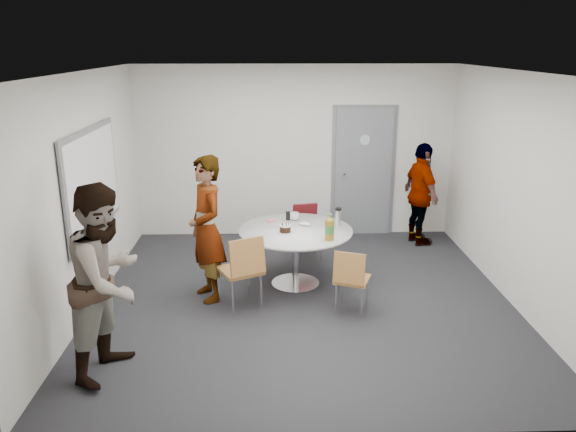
{
  "coord_description": "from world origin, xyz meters",
  "views": [
    {
      "loc": [
        -0.38,
        -6.25,
        3.0
      ],
      "look_at": [
        -0.17,
        0.25,
        0.99
      ],
      "focal_mm": 35.0,
      "sensor_mm": 36.0,
      "label": 1
    }
  ],
  "objects_px": {
    "table": "(298,237)",
    "person_right": "(421,194)",
    "chair_near_left": "(243,266)",
    "person_main": "(207,229)",
    "person_left": "(107,281)",
    "door": "(363,172)",
    "chair_far": "(307,226)",
    "chair_near_right": "(351,276)",
    "whiteboard": "(93,181)"
  },
  "relations": [
    {
      "from": "chair_near_left",
      "to": "person_left",
      "type": "height_order",
      "value": "person_left"
    },
    {
      "from": "chair_near_left",
      "to": "person_right",
      "type": "xyz_separation_m",
      "value": [
        2.61,
        2.22,
        0.23
      ]
    },
    {
      "from": "person_right",
      "to": "chair_near_right",
      "type": "bearing_deg",
      "value": 136.2
    },
    {
      "from": "whiteboard",
      "to": "person_right",
      "type": "bearing_deg",
      "value": 21.82
    },
    {
      "from": "door",
      "to": "whiteboard",
      "type": "xyz_separation_m",
      "value": [
        -3.56,
        -2.28,
        0.42
      ]
    },
    {
      "from": "door",
      "to": "person_left",
      "type": "distance_m",
      "value": 4.95
    },
    {
      "from": "chair_near_left",
      "to": "person_main",
      "type": "distance_m",
      "value": 0.66
    },
    {
      "from": "whiteboard",
      "to": "person_right",
      "type": "relative_size",
      "value": 1.2
    },
    {
      "from": "chair_far",
      "to": "chair_near_left",
      "type": "bearing_deg",
      "value": 52.21
    },
    {
      "from": "door",
      "to": "chair_near_right",
      "type": "distance_m",
      "value": 2.99
    },
    {
      "from": "door",
      "to": "chair_near_left",
      "type": "bearing_deg",
      "value": -123.17
    },
    {
      "from": "table",
      "to": "person_left",
      "type": "relative_size",
      "value": 0.78
    },
    {
      "from": "whiteboard",
      "to": "table",
      "type": "height_order",
      "value": "whiteboard"
    },
    {
      "from": "chair_near_right",
      "to": "person_main",
      "type": "height_order",
      "value": "person_main"
    },
    {
      "from": "table",
      "to": "person_main",
      "type": "bearing_deg",
      "value": -162.44
    },
    {
      "from": "whiteboard",
      "to": "person_left",
      "type": "bearing_deg",
      "value": -70.94
    },
    {
      "from": "chair_near_right",
      "to": "person_main",
      "type": "xyz_separation_m",
      "value": [
        -1.67,
        0.49,
        0.41
      ]
    },
    {
      "from": "whiteboard",
      "to": "table",
      "type": "distance_m",
      "value": 2.56
    },
    {
      "from": "chair_near_right",
      "to": "chair_near_left",
      "type": "bearing_deg",
      "value": -164.78
    },
    {
      "from": "whiteboard",
      "to": "chair_near_right",
      "type": "distance_m",
      "value": 3.19
    },
    {
      "from": "whiteboard",
      "to": "person_main",
      "type": "relative_size",
      "value": 1.07
    },
    {
      "from": "table",
      "to": "person_right",
      "type": "distance_m",
      "value": 2.47
    },
    {
      "from": "chair_near_right",
      "to": "person_left",
      "type": "xyz_separation_m",
      "value": [
        -2.4,
        -1.07,
        0.45
      ]
    },
    {
      "from": "table",
      "to": "chair_near_left",
      "type": "relative_size",
      "value": 1.57
    },
    {
      "from": "person_right",
      "to": "person_main",
      "type": "bearing_deg",
      "value": 108.14
    },
    {
      "from": "person_left",
      "to": "person_right",
      "type": "height_order",
      "value": "person_left"
    },
    {
      "from": "chair_far",
      "to": "door",
      "type": "bearing_deg",
      "value": -143.56
    },
    {
      "from": "table",
      "to": "chair_far",
      "type": "relative_size",
      "value": 1.82
    },
    {
      "from": "chair_near_left",
      "to": "chair_far",
      "type": "bearing_deg",
      "value": 37.42
    },
    {
      "from": "table",
      "to": "person_right",
      "type": "bearing_deg",
      "value": 37.73
    },
    {
      "from": "whiteboard",
      "to": "chair_near_right",
      "type": "bearing_deg",
      "value": -11.33
    },
    {
      "from": "chair_near_right",
      "to": "person_main",
      "type": "distance_m",
      "value": 1.78
    },
    {
      "from": "whiteboard",
      "to": "person_main",
      "type": "height_order",
      "value": "whiteboard"
    },
    {
      "from": "whiteboard",
      "to": "chair_near_right",
      "type": "xyz_separation_m",
      "value": [
        2.98,
        -0.6,
        -0.98
      ]
    },
    {
      "from": "chair_near_right",
      "to": "chair_far",
      "type": "xyz_separation_m",
      "value": [
        -0.39,
        1.81,
        0.01
      ]
    },
    {
      "from": "chair_far",
      "to": "person_main",
      "type": "distance_m",
      "value": 1.88
    },
    {
      "from": "whiteboard",
      "to": "person_left",
      "type": "xyz_separation_m",
      "value": [
        0.58,
        -1.67,
        -0.53
      ]
    },
    {
      "from": "table",
      "to": "person_left",
      "type": "bearing_deg",
      "value": -133.95
    },
    {
      "from": "door",
      "to": "chair_near_left",
      "type": "distance_m",
      "value": 3.32
    },
    {
      "from": "whiteboard",
      "to": "chair_near_left",
      "type": "bearing_deg",
      "value": -14.98
    },
    {
      "from": "chair_near_left",
      "to": "chair_far",
      "type": "distance_m",
      "value": 1.88
    },
    {
      "from": "whiteboard",
      "to": "person_right",
      "type": "distance_m",
      "value": 4.75
    },
    {
      "from": "whiteboard",
      "to": "person_main",
      "type": "xyz_separation_m",
      "value": [
        1.32,
        -0.11,
        -0.57
      ]
    },
    {
      "from": "table",
      "to": "chair_near_right",
      "type": "relative_size",
      "value": 1.84
    },
    {
      "from": "chair_near_left",
      "to": "whiteboard",
      "type": "bearing_deg",
      "value": 138.75
    },
    {
      "from": "chair_near_right",
      "to": "chair_far",
      "type": "relative_size",
      "value": 0.99
    },
    {
      "from": "chair_far",
      "to": "person_right",
      "type": "bearing_deg",
      "value": -174.56
    },
    {
      "from": "person_left",
      "to": "person_right",
      "type": "xyz_separation_m",
      "value": [
        3.79,
        3.42,
        -0.13
      ]
    },
    {
      "from": "person_left",
      "to": "door",
      "type": "bearing_deg",
      "value": -19.84
    },
    {
      "from": "whiteboard",
      "to": "chair_near_right",
      "type": "relative_size",
      "value": 2.43
    }
  ]
}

